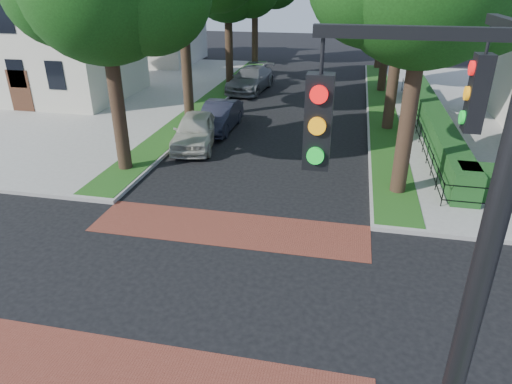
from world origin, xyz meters
TOP-DOWN VIEW (x-y plane):
  - ground at (0.00, 0.00)m, footprint 120.00×120.00m
  - sidewalk_nw at (-19.50, 19.00)m, footprint 30.00×30.00m
  - crosswalk_far at (0.00, 3.20)m, footprint 9.00×2.20m
  - grass_strip_ne at (5.40, 19.10)m, footprint 1.60×29.80m
  - grass_strip_nw at (-5.40, 19.10)m, footprint 1.60×29.80m
  - hedge_main_road at (7.70, 15.00)m, footprint 1.00×18.00m
  - fence_main_road at (6.90, 15.00)m, footprint 0.06×18.00m
  - house_left_near at (-15.49, 17.99)m, footprint 10.00×9.00m
  - house_left_far at (-15.49, 31.99)m, footprint 10.00×9.00m
  - traffic_signal at (4.89, -4.41)m, footprint 2.17×2.00m
  - parked_car_front at (-3.60, 10.59)m, footprint 2.54×4.87m
  - parked_car_middle at (-3.21, 13.29)m, footprint 1.58×4.48m
  - parked_car_rear at (-3.60, 22.59)m, footprint 2.85×5.82m

SIDE VIEW (x-z plane):
  - ground at x=0.00m, z-range 0.00..0.00m
  - crosswalk_far at x=0.00m, z-range 0.00..0.01m
  - sidewalk_nw at x=-19.50m, z-range 0.00..0.15m
  - grass_strip_ne at x=5.40m, z-range 0.15..0.17m
  - grass_strip_nw at x=-5.40m, z-range 0.15..0.17m
  - fence_main_road at x=6.90m, z-range 0.15..1.05m
  - parked_car_middle at x=-3.21m, z-range 0.00..1.47m
  - hedge_main_road at x=7.70m, z-range 0.15..1.35m
  - parked_car_front at x=-3.60m, z-range 0.00..1.58m
  - parked_car_rear at x=-3.60m, z-range 0.00..1.63m
  - traffic_signal at x=4.89m, z-range 0.71..8.71m
  - house_left_near at x=-15.49m, z-range -0.03..10.11m
  - house_left_far at x=-15.49m, z-range -0.03..10.11m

